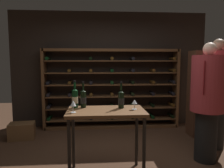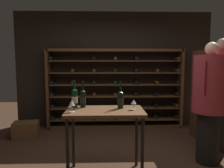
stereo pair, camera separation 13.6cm
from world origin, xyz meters
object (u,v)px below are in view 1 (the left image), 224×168
at_px(person_guest_plum_blouse, 208,97).
at_px(wine_bottle_black_capsule, 83,98).
at_px(wine_bottle_gold_foil, 121,99).
at_px(wine_crate, 22,131).
at_px(tasting_table, 106,119).
at_px(wine_glass_stemmed_center, 134,102).
at_px(display_cabinet, 201,94).
at_px(wine_bottle_green_slim, 75,98).
at_px(wine_glass_stemmed_left, 73,104).
at_px(wine_rack, 112,89).
at_px(person_guest_khaki, 217,89).

distance_m(person_guest_plum_blouse, wine_bottle_black_capsule, 1.86).
height_order(person_guest_plum_blouse, wine_bottle_gold_foil, person_guest_plum_blouse).
height_order(person_guest_plum_blouse, wine_crate, person_guest_plum_blouse).
height_order(tasting_table, wine_glass_stemmed_center, wine_glass_stemmed_center).
relative_size(display_cabinet, wine_bottle_green_slim, 4.63).
bearing_deg(wine_glass_stemmed_left, display_cabinet, 32.50).
relative_size(wine_rack, wine_glass_stemmed_left, 20.11).
distance_m(person_guest_plum_blouse, display_cabinet, 1.23).
relative_size(tasting_table, display_cabinet, 0.58).
bearing_deg(wine_bottle_gold_foil, tasting_table, -153.75).
relative_size(wine_rack, person_guest_khaki, 1.61).
height_order(tasting_table, wine_crate, tasting_table).
bearing_deg(wine_rack, tasting_table, -96.47).
height_order(display_cabinet, wine_bottle_black_capsule, display_cabinet).
relative_size(wine_rack, tasting_table, 3.03).
distance_m(display_cabinet, wine_bottle_gold_foil, 2.25).
relative_size(wine_crate, wine_glass_stemmed_left, 3.12).
height_order(wine_crate, wine_bottle_black_capsule, wine_bottle_black_capsule).
xyz_separation_m(person_guest_plum_blouse, wine_bottle_gold_foil, (-1.34, -0.21, 0.03)).
relative_size(wine_glass_stemmed_center, wine_glass_stemmed_left, 0.86).
relative_size(wine_crate, wine_bottle_gold_foil, 1.33).
distance_m(wine_rack, tasting_table, 2.15).
bearing_deg(person_guest_plum_blouse, wine_bottle_green_slim, 143.60).
bearing_deg(wine_crate, wine_bottle_green_slim, -48.48).
bearing_deg(person_guest_khaki, display_cabinet, -124.90).
bearing_deg(wine_glass_stemmed_left, person_guest_khaki, 20.88).
bearing_deg(wine_glass_stemmed_center, tasting_table, -178.80).
bearing_deg(wine_bottle_gold_foil, person_guest_plum_blouse, 8.77).
height_order(display_cabinet, wine_bottle_gold_foil, display_cabinet).
xyz_separation_m(wine_glass_stemmed_center, wine_glass_stemmed_left, (-0.80, -0.12, 0.02)).
xyz_separation_m(tasting_table, person_guest_plum_blouse, (1.55, 0.31, 0.21)).
distance_m(wine_rack, wine_crate, 2.08).
relative_size(wine_bottle_black_capsule, wine_glass_stemmed_left, 2.35).
height_order(wine_bottle_black_capsule, wine_glass_stemmed_center, wine_bottle_black_capsule).
xyz_separation_m(wine_bottle_gold_foil, wine_glass_stemmed_center, (0.17, -0.10, -0.03)).
height_order(person_guest_khaki, wine_bottle_gold_foil, person_guest_khaki).
bearing_deg(wine_glass_stemmed_center, wine_bottle_black_capsule, 166.19).
distance_m(wine_bottle_gold_foil, wine_glass_stemmed_left, 0.66).
xyz_separation_m(tasting_table, person_guest_khaki, (1.98, 0.80, 0.27)).
height_order(wine_rack, wine_glass_stemmed_center, wine_rack).
xyz_separation_m(wine_rack, wine_crate, (-1.85, -0.62, -0.73)).
bearing_deg(wine_bottle_gold_foil, wine_glass_stemmed_left, -161.17).
bearing_deg(wine_glass_stemmed_left, wine_glass_stemmed_center, 8.42).
bearing_deg(wine_rack, display_cabinet, -21.27).
bearing_deg(wine_bottle_gold_foil, wine_bottle_black_capsule, 172.09).
distance_m(person_guest_khaki, wine_glass_stemmed_left, 2.56).
distance_m(wine_rack, person_guest_khaki, 2.19).
distance_m(wine_bottle_green_slim, wine_glass_stemmed_left, 0.28).
xyz_separation_m(person_guest_plum_blouse, wine_glass_stemmed_left, (-1.97, -0.42, 0.01)).
height_order(wine_crate, wine_glass_stemmed_left, wine_glass_stemmed_left).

